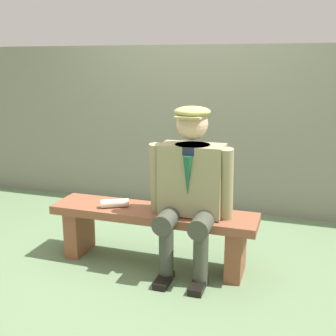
{
  "coord_description": "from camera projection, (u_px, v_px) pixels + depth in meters",
  "views": [
    {
      "loc": [
        -1.07,
        2.93,
        1.6
      ],
      "look_at": [
        -0.13,
        0.0,
        0.81
      ],
      "focal_mm": 44.64,
      "sensor_mm": 36.0,
      "label": 1
    }
  ],
  "objects": [
    {
      "name": "ground_plane",
      "position": [
        153.0,
        262.0,
        3.42
      ],
      "size": [
        30.0,
        30.0,
        0.0
      ],
      "primitive_type": "plane",
      "color": "#607B54"
    },
    {
      "name": "bench",
      "position": [
        153.0,
        225.0,
        3.34
      ],
      "size": [
        1.65,
        0.37,
        0.46
      ],
      "color": "brown",
      "rests_on": "ground"
    },
    {
      "name": "seated_man",
      "position": [
        190.0,
        185.0,
        3.1
      ],
      "size": [
        0.65,
        0.54,
        1.29
      ],
      "color": "#938A63",
      "rests_on": "ground"
    },
    {
      "name": "rolled_magazine",
      "position": [
        115.0,
        203.0,
        3.35
      ],
      "size": [
        0.23,
        0.16,
        0.07
      ],
      "primitive_type": "cylinder",
      "rotation": [
        0.0,
        1.57,
        0.48
      ],
      "color": "beige",
      "rests_on": "bench"
    },
    {
      "name": "stadium_wall",
      "position": [
        199.0,
        128.0,
        4.6
      ],
      "size": [
        12.0,
        0.24,
        1.77
      ],
      "primitive_type": "cube",
      "color": "gray",
      "rests_on": "ground"
    }
  ]
}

